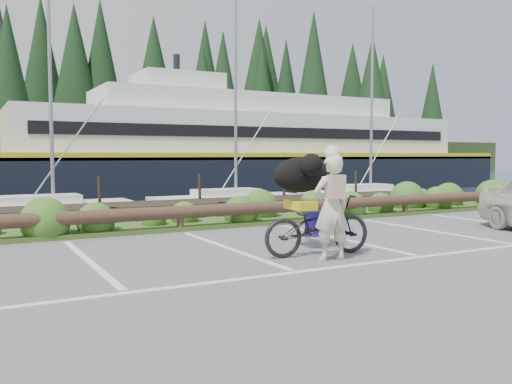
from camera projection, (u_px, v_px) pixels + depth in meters
ground at (283, 268)px, 8.57m from camera, size 72.00×72.00×0.00m
harbor_backdrop at (2, 167)px, 77.58m from camera, size 170.00×160.00×30.00m
vegetation_strip at (170, 226)px, 13.22m from camera, size 34.00×1.60×0.10m
log_rail at (180, 231)px, 12.61m from camera, size 32.00×0.30×0.60m
bicycle at (318, 225)px, 9.60m from camera, size 2.12×0.92×1.08m
cyclist at (332, 208)px, 9.13m from camera, size 0.69×0.49×1.79m
dog at (301, 175)px, 10.14m from camera, size 0.67×1.20×0.66m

